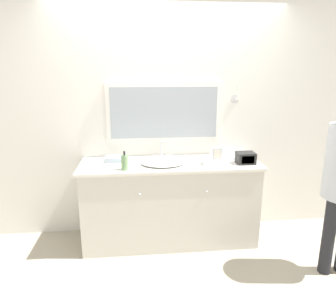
{
  "coord_description": "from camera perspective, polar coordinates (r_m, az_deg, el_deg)",
  "views": [
    {
      "loc": [
        -0.31,
        -2.62,
        1.82
      ],
      "look_at": [
        -0.02,
        0.33,
        1.09
      ],
      "focal_mm": 32.0,
      "sensor_mm": 36.0,
      "label": 1
    }
  ],
  "objects": [
    {
      "name": "hand_towel_near_sink",
      "position": [
        3.19,
        -10.35,
        -2.85
      ],
      "size": [
        0.17,
        0.13,
        0.05
      ],
      "color": "#A8B7C6",
      "rests_on": "vanity_counter"
    },
    {
      "name": "sink_basin",
      "position": [
        3.08,
        -0.98,
        -3.38
      ],
      "size": [
        0.45,
        0.4,
        0.21
      ],
      "color": "white",
      "rests_on": "vanity_counter"
    },
    {
      "name": "vanity_counter",
      "position": [
        3.27,
        0.42,
        -10.99
      ],
      "size": [
        1.86,
        0.58,
        0.89
      ],
      "color": "beige",
      "rests_on": "ground_plane"
    },
    {
      "name": "appliance_box",
      "position": [
        3.17,
        14.57,
        -2.58
      ],
      "size": [
        0.18,
        0.15,
        0.12
      ],
      "color": "black",
      "rests_on": "vanity_counter"
    },
    {
      "name": "hand_towel_far_corner",
      "position": [
        3.08,
        8.32,
        -3.56
      ],
      "size": [
        0.2,
        0.13,
        0.03
      ],
      "color": "white",
      "rests_on": "vanity_counter"
    },
    {
      "name": "wall_back",
      "position": [
        3.33,
        -0.15,
        4.48
      ],
      "size": [
        8.0,
        0.18,
        2.55
      ],
      "color": "white",
      "rests_on": "ground_plane"
    },
    {
      "name": "ground_plane",
      "position": [
        3.21,
        1.06,
        -20.69
      ],
      "size": [
        14.0,
        14.0,
        0.0
      ],
      "primitive_type": "plane",
      "color": "#B2A893"
    },
    {
      "name": "picture_frame",
      "position": [
        3.26,
        9.35,
        -1.82
      ],
      "size": [
        0.11,
        0.01,
        0.12
      ],
      "color": "#B2B2B7",
      "rests_on": "vanity_counter"
    },
    {
      "name": "metal_tray",
      "position": [
        3.36,
        13.53,
        -2.51
      ],
      "size": [
        0.14,
        0.13,
        0.01
      ],
      "color": "silver",
      "rests_on": "vanity_counter"
    },
    {
      "name": "soap_bottle",
      "position": [
        2.9,
        -8.26,
        -3.48
      ],
      "size": [
        0.07,
        0.07,
        0.19
      ],
      "color": "#709966",
      "rests_on": "vanity_counter"
    }
  ]
}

